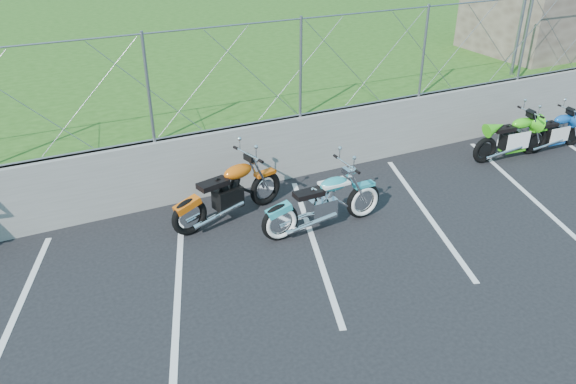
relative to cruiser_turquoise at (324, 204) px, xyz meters
name	(u,v)px	position (x,y,z in m)	size (l,w,h in m)	color
ground	(344,273)	(-0.40, -1.35, -0.48)	(90.00, 90.00, 0.00)	black
retaining_wall	(256,155)	(-0.40, 2.15, 0.17)	(30.00, 0.22, 1.30)	slate
grass_field	(142,48)	(-0.40, 12.15, 0.17)	(30.00, 20.00, 1.30)	#275115
stone_building	(559,16)	(10.10, 4.15, 1.72)	(5.00, 3.00, 1.80)	brown
chain_link_fence	(254,75)	(-0.40, 2.15, 1.82)	(28.00, 0.03, 2.00)	gray
sign_pole	(522,13)	(6.80, 2.55, 2.32)	(0.08, 0.08, 3.00)	gray
parking_lines	(372,226)	(0.80, -0.35, -0.47)	(18.29, 4.31, 0.01)	silver
cruiser_turquoise	(324,204)	(0.00, 0.00, 0.00)	(2.39, 0.75, 1.19)	black
naked_orange	(230,194)	(-1.37, 1.05, 0.03)	(2.33, 0.85, 1.18)	black
sportbike_green	(513,139)	(5.31, 0.80, -0.02)	(2.06, 0.73, 1.06)	black
sportbike_blue	(555,133)	(6.55, 0.72, -0.06)	(1.84, 0.66, 0.95)	black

